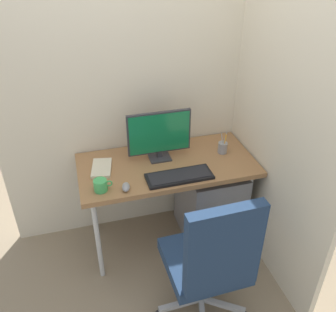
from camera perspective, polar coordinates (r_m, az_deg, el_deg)
The scene contains 12 objects.
ground_plane at distance 3.15m, azimuth -0.12°, elevation -12.61°, with size 8.00×8.00×0.00m, color gray.
wall_back at distance 2.70m, azimuth -2.17°, elevation 14.42°, with size 2.38×0.04×2.80m, color beige.
wall_side_right at distance 2.51m, azimuth 16.20°, elevation 11.81°, with size 0.04×1.71×2.80m, color beige.
desk at distance 2.71m, azimuth -0.14°, elevation -2.15°, with size 1.29×0.63×0.75m.
office_chair at distance 2.26m, azimuth 6.78°, elevation -15.75°, with size 0.60×0.62×1.05m.
filing_cabinet at distance 3.01m, azimuth 6.38°, elevation -6.96°, with size 0.43×0.56×0.66m.
monitor at distance 2.63m, azimuth -1.38°, elevation 3.41°, with size 0.47×0.13×0.37m.
keyboard at distance 2.52m, azimuth 1.77°, elevation -3.18°, with size 0.46×0.18×0.02m.
mouse at distance 2.42m, azimuth -6.58°, elevation -4.82°, with size 0.05×0.09×0.04m, color gray.
pen_holder at distance 2.81m, azimuth 8.52°, elevation 1.35°, with size 0.07×0.07×0.18m.
notebook at distance 2.64m, azimuth -10.32°, elevation -1.86°, with size 0.13×0.23×0.02m, color beige.
coffee_mug at distance 2.42m, azimuth -10.45°, elevation -4.52°, with size 0.12×0.09×0.08m.
Camera 1 is at (-0.60, -2.16, 2.22)m, focal length 39.08 mm.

